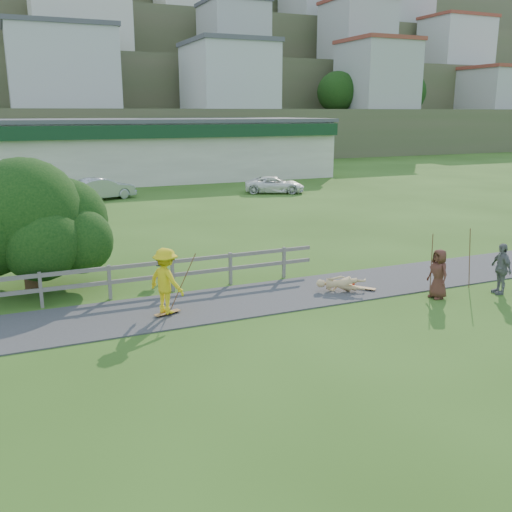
{
  "coord_description": "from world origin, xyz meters",
  "views": [
    {
      "loc": [
        -6.55,
        -13.97,
        5.66
      ],
      "look_at": [
        0.37,
        2.0,
        1.25
      ],
      "focal_mm": 40.0,
      "sensor_mm": 36.0,
      "label": 1
    }
  ],
  "objects_px": {
    "car_white": "(275,185)",
    "bbq": "(162,271)",
    "skater_rider": "(166,284)",
    "car_silver": "(101,189)",
    "skater_fallen": "(341,284)",
    "spectator_b": "(501,269)",
    "tree": "(27,240)",
    "spectator_c": "(438,274)"
  },
  "relations": [
    {
      "from": "car_silver",
      "to": "tree",
      "type": "bearing_deg",
      "value": 146.73
    },
    {
      "from": "skater_rider",
      "to": "tree",
      "type": "bearing_deg",
      "value": 8.82
    },
    {
      "from": "spectator_b",
      "to": "car_white",
      "type": "xyz_separation_m",
      "value": [
        3.36,
        23.99,
        -0.24
      ]
    },
    {
      "from": "spectator_c",
      "to": "bbq",
      "type": "relative_size",
      "value": 1.92
    },
    {
      "from": "car_silver",
      "to": "car_white",
      "type": "height_order",
      "value": "car_silver"
    },
    {
      "from": "car_white",
      "to": "skater_rider",
      "type": "bearing_deg",
      "value": 171.91
    },
    {
      "from": "spectator_b",
      "to": "car_white",
      "type": "bearing_deg",
      "value": -174.66
    },
    {
      "from": "skater_fallen",
      "to": "car_white",
      "type": "distance_m",
      "value": 23.32
    },
    {
      "from": "car_silver",
      "to": "car_white",
      "type": "bearing_deg",
      "value": -115.99
    },
    {
      "from": "car_white",
      "to": "tree",
      "type": "height_order",
      "value": "tree"
    },
    {
      "from": "car_white",
      "to": "spectator_c",
      "type": "bearing_deg",
      "value": -169.12
    },
    {
      "from": "car_white",
      "to": "tree",
      "type": "distance_m",
      "value": 24.5
    },
    {
      "from": "skater_fallen",
      "to": "tree",
      "type": "xyz_separation_m",
      "value": [
        -9.12,
        4.4,
        1.37
      ]
    },
    {
      "from": "skater_fallen",
      "to": "spectator_b",
      "type": "xyz_separation_m",
      "value": [
        4.63,
        -2.09,
        0.54
      ]
    },
    {
      "from": "skater_rider",
      "to": "spectator_b",
      "type": "relative_size",
      "value": 1.14
    },
    {
      "from": "spectator_c",
      "to": "bbq",
      "type": "distance_m",
      "value": 9.01
    },
    {
      "from": "spectator_c",
      "to": "tree",
      "type": "height_order",
      "value": "tree"
    },
    {
      "from": "skater_fallen",
      "to": "tree",
      "type": "distance_m",
      "value": 10.22
    },
    {
      "from": "spectator_b",
      "to": "tree",
      "type": "height_order",
      "value": "tree"
    },
    {
      "from": "spectator_b",
      "to": "tree",
      "type": "xyz_separation_m",
      "value": [
        -13.74,
        6.49,
        0.83
      ]
    },
    {
      "from": "skater_fallen",
      "to": "car_silver",
      "type": "bearing_deg",
      "value": 39.24
    },
    {
      "from": "skater_fallen",
      "to": "spectator_b",
      "type": "bearing_deg",
      "value": -84.42
    },
    {
      "from": "skater_rider",
      "to": "car_silver",
      "type": "xyz_separation_m",
      "value": [
        1.78,
        23.45,
        -0.22
      ]
    },
    {
      "from": "skater_rider",
      "to": "bbq",
      "type": "xyz_separation_m",
      "value": [
        0.71,
        3.25,
        -0.54
      ]
    },
    {
      "from": "skater_rider",
      "to": "car_white",
      "type": "bearing_deg",
      "value": -61.97
    },
    {
      "from": "spectator_b",
      "to": "skater_fallen",
      "type": "bearing_deg",
      "value": -100.94
    },
    {
      "from": "spectator_b",
      "to": "spectator_c",
      "type": "xyz_separation_m",
      "value": [
        -2.14,
        0.43,
        -0.04
      ]
    },
    {
      "from": "spectator_c",
      "to": "car_silver",
      "type": "relative_size",
      "value": 0.36
    },
    {
      "from": "skater_rider",
      "to": "spectator_c",
      "type": "relative_size",
      "value": 1.2
    },
    {
      "from": "skater_fallen",
      "to": "skater_rider",
      "type": "bearing_deg",
      "value": 118.66
    },
    {
      "from": "tree",
      "to": "bbq",
      "type": "distance_m",
      "value": 4.44
    },
    {
      "from": "car_white",
      "to": "tree",
      "type": "xyz_separation_m",
      "value": [
        -17.11,
        -17.5,
        1.07
      ]
    },
    {
      "from": "skater_rider",
      "to": "skater_fallen",
      "type": "relative_size",
      "value": 1.21
    },
    {
      "from": "bbq",
      "to": "skater_rider",
      "type": "bearing_deg",
      "value": -82.25
    },
    {
      "from": "skater_rider",
      "to": "bbq",
      "type": "bearing_deg",
      "value": -42.08
    },
    {
      "from": "spectator_c",
      "to": "bbq",
      "type": "xyz_separation_m",
      "value": [
        -7.47,
        5.03,
        -0.38
      ]
    },
    {
      "from": "skater_rider",
      "to": "car_white",
      "type": "height_order",
      "value": "skater_rider"
    },
    {
      "from": "skater_rider",
      "to": "skater_fallen",
      "type": "bearing_deg",
      "value": -121.03
    },
    {
      "from": "tree",
      "to": "car_silver",
      "type": "bearing_deg",
      "value": 74.78
    },
    {
      "from": "car_white",
      "to": "tree",
      "type": "relative_size",
      "value": 0.72
    },
    {
      "from": "skater_rider",
      "to": "tree",
      "type": "relative_size",
      "value": 0.32
    },
    {
      "from": "car_white",
      "to": "bbq",
      "type": "height_order",
      "value": "car_white"
    }
  ]
}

